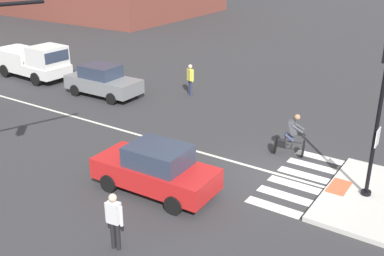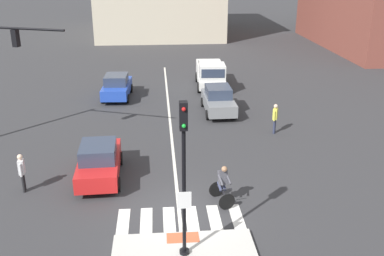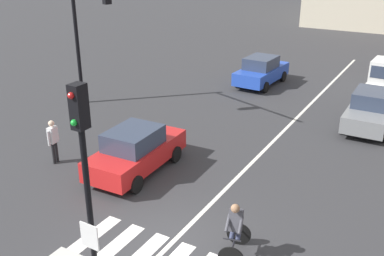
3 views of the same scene
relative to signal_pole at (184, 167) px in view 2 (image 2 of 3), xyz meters
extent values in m
plane|color=#333335|center=(0.00, 2.81, -3.22)|extent=(300.00, 300.00, 0.00)
cube|color=beige|center=(0.00, 0.01, -3.14)|extent=(4.69, 2.40, 0.15)
cube|color=#DB5B38|center=(0.00, 0.86, -3.06)|extent=(1.10, 0.60, 0.01)
cylinder|color=black|center=(0.00, 0.01, -3.01)|extent=(0.32, 0.32, 0.12)
cylinder|color=black|center=(0.00, 0.01, -0.87)|extent=(0.12, 0.12, 4.14)
cube|color=white|center=(0.00, -0.07, -1.08)|extent=(0.44, 0.03, 0.56)
cube|color=black|center=(0.00, 0.01, 1.62)|extent=(0.24, 0.28, 0.84)
sphere|color=red|center=(0.00, -0.15, 1.87)|extent=(0.12, 0.12, 0.12)
sphere|color=green|center=(0.00, -0.15, 1.37)|extent=(0.12, 0.12, 0.12)
cube|color=silver|center=(-2.10, 2.22, -3.21)|extent=(0.44, 1.80, 0.01)
cube|color=silver|center=(-1.26, 2.22, -3.21)|extent=(0.44, 1.80, 0.01)
cube|color=silver|center=(-0.42, 2.22, -3.21)|extent=(0.44, 1.80, 0.01)
cube|color=silver|center=(0.42, 2.22, -3.21)|extent=(0.44, 1.80, 0.01)
cube|color=silver|center=(1.26, 2.22, -3.21)|extent=(0.44, 1.80, 0.01)
cube|color=silver|center=(2.10, 2.22, -3.21)|extent=(0.44, 1.80, 0.01)
cube|color=silver|center=(-0.02, 12.81, -3.21)|extent=(0.14, 28.00, 0.01)
cylinder|color=black|center=(-7.47, 9.50, 2.80)|extent=(5.42, 2.04, 0.11)
cube|color=black|center=(-7.20, 9.40, 2.35)|extent=(0.35, 0.37, 0.80)
sphere|color=gold|center=(-7.14, 9.56, 2.35)|extent=(0.12, 0.12, 0.12)
cube|color=#2347B7|center=(-3.49, 17.98, -2.57)|extent=(1.89, 4.18, 0.70)
cube|color=#2D384C|center=(-3.49, 17.83, -1.90)|extent=(1.57, 1.97, 0.64)
cylinder|color=black|center=(-4.26, 19.29, -2.92)|extent=(0.21, 0.61, 0.60)
cylinder|color=black|center=(-2.59, 19.21, -2.92)|extent=(0.21, 0.61, 0.60)
cylinder|color=black|center=(-4.38, 16.75, -2.92)|extent=(0.21, 0.61, 0.60)
cylinder|color=black|center=(-2.71, 16.67, -2.92)|extent=(0.21, 0.61, 0.60)
cube|color=red|center=(-3.32, 5.87, -2.57)|extent=(1.83, 4.15, 0.70)
cube|color=#2D384C|center=(-3.32, 5.72, -1.90)|extent=(1.54, 1.95, 0.64)
cylinder|color=black|center=(-4.20, 7.11, -2.92)|extent=(0.20, 0.61, 0.60)
cylinder|color=black|center=(-2.53, 7.16, -2.92)|extent=(0.20, 0.61, 0.60)
cylinder|color=black|center=(-4.11, 4.57, -2.92)|extent=(0.20, 0.61, 0.60)
cylinder|color=black|center=(-2.45, 4.62, -2.92)|extent=(0.20, 0.61, 0.60)
cube|color=slate|center=(3.04, 14.23, -2.57)|extent=(1.76, 4.12, 0.70)
cube|color=#2D384C|center=(3.04, 14.38, -1.90)|extent=(1.51, 1.92, 0.64)
cylinder|color=black|center=(3.89, 12.97, -2.92)|extent=(0.19, 0.60, 0.60)
cylinder|color=black|center=(2.23, 12.95, -2.92)|extent=(0.19, 0.60, 0.60)
cylinder|color=black|center=(3.86, 15.51, -2.92)|extent=(0.19, 0.60, 0.60)
cylinder|color=black|center=(2.19, 15.49, -2.92)|extent=(0.19, 0.60, 0.60)
cube|color=white|center=(3.25, 20.24, -2.54)|extent=(2.12, 5.18, 0.60)
cube|color=white|center=(3.18, 18.64, -1.69)|extent=(1.87, 1.78, 1.10)
cube|color=#2D384C|center=(3.14, 17.81, -1.60)|extent=(1.62, 0.15, 0.60)
cube|color=white|center=(4.18, 21.22, -1.94)|extent=(0.24, 2.81, 0.60)
cube|color=white|center=(2.40, 21.29, -1.94)|extent=(0.24, 2.81, 0.60)
cube|color=white|center=(3.36, 22.73, -1.94)|extent=(1.80, 0.18, 0.60)
cylinder|color=black|center=(4.09, 18.62, -2.84)|extent=(0.27, 0.77, 0.76)
cylinder|color=black|center=(2.27, 18.70, -2.84)|extent=(0.27, 0.77, 0.76)
cylinder|color=black|center=(4.22, 21.60, -2.84)|extent=(0.27, 0.77, 0.76)
cylinder|color=black|center=(2.40, 21.68, -2.84)|extent=(0.27, 0.77, 0.76)
cylinder|color=black|center=(1.80, 2.79, -2.89)|extent=(0.65, 0.20, 0.66)
cylinder|color=black|center=(1.55, 3.81, -2.89)|extent=(0.65, 0.20, 0.66)
cylinder|color=black|center=(1.68, 3.30, -2.67)|extent=(0.26, 0.88, 0.05)
cylinder|color=black|center=(1.64, 3.47, -2.49)|extent=(0.04, 0.04, 0.30)
cylinder|color=black|center=(1.79, 2.84, -2.37)|extent=(0.44, 0.14, 0.04)
cylinder|color=#2D334C|center=(1.75, 3.34, -2.49)|extent=(0.21, 0.41, 0.33)
cylinder|color=#2D334C|center=(1.60, 3.30, -2.49)|extent=(0.21, 0.41, 0.33)
cube|color=#3F3F47|center=(1.70, 3.22, -2.06)|extent=(0.42, 0.45, 0.60)
sphere|color=#936B4C|center=(1.73, 3.10, -1.65)|extent=(0.22, 0.22, 0.22)
cylinder|color=#3F3F47|center=(1.90, 3.08, -2.06)|extent=(0.19, 0.46, 0.31)
cylinder|color=#3F3F47|center=(1.58, 3.01, -2.06)|extent=(0.19, 0.46, 0.31)
cylinder|color=black|center=(-6.30, 4.79, -2.81)|extent=(0.12, 0.12, 0.82)
cylinder|color=black|center=(-6.32, 4.95, -2.81)|extent=(0.12, 0.12, 0.82)
cube|color=silver|center=(-6.31, 4.87, -2.10)|extent=(0.26, 0.38, 0.60)
cylinder|color=silver|center=(-6.28, 4.64, -2.15)|extent=(0.09, 0.09, 0.56)
cylinder|color=silver|center=(-6.34, 5.10, -2.15)|extent=(0.09, 0.09, 0.56)
sphere|color=beige|center=(-6.31, 4.87, -1.66)|extent=(0.22, 0.22, 0.22)
cylinder|color=#2D334C|center=(5.67, 10.57, -2.81)|extent=(0.12, 0.12, 0.82)
cylinder|color=#2D334C|center=(5.60, 10.43, -2.81)|extent=(0.12, 0.12, 0.82)
cube|color=#DBD64C|center=(5.64, 10.50, -2.10)|extent=(0.35, 0.42, 0.60)
cylinder|color=#DBD64C|center=(5.74, 10.71, -2.15)|extent=(0.09, 0.09, 0.56)
cylinder|color=#DBD64C|center=(5.54, 10.29, -2.15)|extent=(0.09, 0.09, 0.56)
sphere|color=beige|center=(5.64, 10.50, -1.66)|extent=(0.22, 0.22, 0.22)
camera|label=1|loc=(-13.60, -2.40, 4.42)|focal=42.89mm
camera|label=2|loc=(-0.72, -11.88, 5.80)|focal=41.58mm
camera|label=3|loc=(5.43, -5.41, 4.27)|focal=41.75mm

